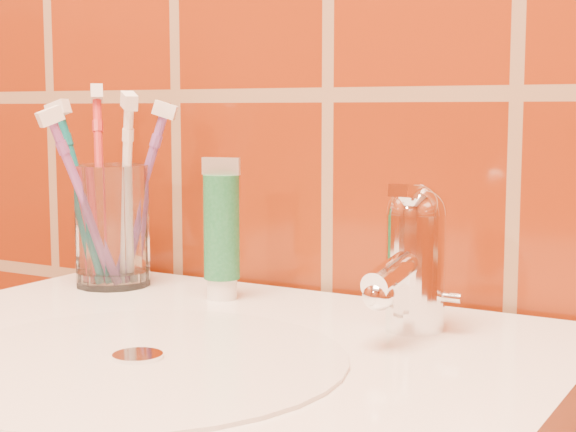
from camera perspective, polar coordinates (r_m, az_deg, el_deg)
The scene contains 8 objects.
glass_tumbler at distance 0.91m, azimuth -11.32°, elevation -0.61°, with size 0.08×0.08×0.12m, color white.
toothpaste_tube at distance 0.83m, azimuth -4.32°, elevation -1.12°, with size 0.04×0.03×0.13m.
faucet at distance 0.71m, azimuth 8.12°, elevation -2.39°, with size 0.05×0.11×0.12m.
toothbrush_0 at distance 0.88m, azimuth -13.02°, elevation 0.93°, with size 0.05×0.08×0.19m, color #7E418C, non-canonical shape.
toothbrush_1 at distance 0.88m, azimuth -10.43°, elevation 1.46°, with size 0.06×0.05×0.20m, color white, non-canonical shape.
toothbrush_2 at distance 0.91m, azimuth -9.54°, elevation 1.35°, with size 0.07×0.05×0.19m, color #7A4799, non-canonical shape.
toothbrush_3 at distance 0.93m, azimuth -12.08°, elevation 1.97°, with size 0.06×0.06×0.21m, color red, non-canonical shape.
toothbrush_4 at distance 0.91m, azimuth -13.14°, elevation 1.33°, with size 0.08×0.03×0.19m, color #0C6268, non-canonical shape.
Camera 1 is at (0.40, 0.44, 1.03)m, focal length 55.00 mm.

